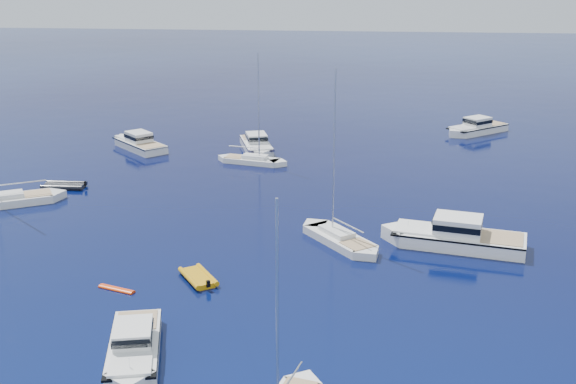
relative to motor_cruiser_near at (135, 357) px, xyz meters
name	(u,v)px	position (x,y,z in m)	size (l,w,h in m)	color
ground	(302,341)	(9.28, 2.90, 0.00)	(400.00, 400.00, 0.00)	#081A51
motor_cruiser_near	(135,357)	(0.00, 0.00, 0.00)	(2.81, 9.19, 2.41)	silver
motor_cruiser_centre	(453,246)	(19.76, 19.05, 0.00)	(3.69, 12.07, 3.17)	white
motor_cruiser_far_l	(139,148)	(-14.42, 46.63, 0.00)	(3.07, 10.02, 2.63)	silver
motor_cruiser_distant	(476,133)	(26.89, 59.37, 0.00)	(3.12, 10.20, 2.68)	silver
motor_cruiser_horizon	(257,150)	(-0.19, 47.32, 0.00)	(2.99, 9.76, 2.56)	silver
sailboat_mid_r	(339,243)	(10.80, 18.77, 0.00)	(2.53, 9.72, 14.29)	silver
sailboat_mid_l	(9,204)	(-19.92, 25.00, 0.00)	(2.81, 10.81, 15.89)	silver
sailboat_centre	(252,163)	(0.14, 41.60, 0.00)	(2.24, 8.62, 12.67)	white
tender_yellow	(198,280)	(1.24, 10.57, 0.00)	(2.08, 3.82, 0.95)	#CA8D0B
tender_grey_far	(64,188)	(-16.93, 30.47, 0.00)	(2.32, 4.35, 0.95)	black
kayak_orange	(117,290)	(-3.95, 8.42, 0.00)	(0.56, 2.74, 0.30)	#EE3C0B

